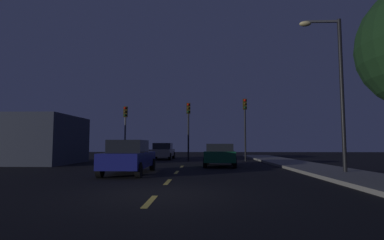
# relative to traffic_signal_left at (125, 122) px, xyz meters

# --- Properties ---
(ground_plane) EXTENTS (80.00, 80.00, 0.00)m
(ground_plane) POSITION_rel_traffic_signal_left_xyz_m (5.22, -9.38, -3.24)
(ground_plane) COLOR black
(sidewalk_curb_right) EXTENTS (3.00, 40.00, 0.15)m
(sidewalk_curb_right) POSITION_rel_traffic_signal_left_xyz_m (12.72, -9.38, -3.17)
(sidewalk_curb_right) COLOR gray
(sidewalk_curb_right) RESTS_ON ground_plane
(lane_stripe_nearest) EXTENTS (0.16, 1.60, 0.01)m
(lane_stripe_nearest) POSITION_rel_traffic_signal_left_xyz_m (5.22, -17.58, -3.24)
(lane_stripe_nearest) COLOR #EACC4C
(lane_stripe_nearest) RESTS_ON ground_plane
(lane_stripe_second) EXTENTS (0.16, 1.60, 0.01)m
(lane_stripe_second) POSITION_rel_traffic_signal_left_xyz_m (5.22, -13.78, -3.24)
(lane_stripe_second) COLOR #EACC4C
(lane_stripe_second) RESTS_ON ground_plane
(lane_stripe_third) EXTENTS (0.16, 1.60, 0.01)m
(lane_stripe_third) POSITION_rel_traffic_signal_left_xyz_m (5.22, -9.98, -3.24)
(lane_stripe_third) COLOR #EACC4C
(lane_stripe_third) RESTS_ON ground_plane
(lane_stripe_fourth) EXTENTS (0.16, 1.60, 0.01)m
(lane_stripe_fourth) POSITION_rel_traffic_signal_left_xyz_m (5.22, -6.18, -3.24)
(lane_stripe_fourth) COLOR #EACC4C
(lane_stripe_fourth) RESTS_ON ground_plane
(traffic_signal_left) EXTENTS (0.32, 0.38, 4.60)m
(traffic_signal_left) POSITION_rel_traffic_signal_left_xyz_m (0.00, 0.00, 0.00)
(traffic_signal_left) COLOR #4C4C51
(traffic_signal_left) RESTS_ON ground_plane
(traffic_signal_center) EXTENTS (0.32, 0.38, 4.88)m
(traffic_signal_center) POSITION_rel_traffic_signal_left_xyz_m (5.35, 0.00, 0.18)
(traffic_signal_center) COLOR black
(traffic_signal_center) RESTS_ON ground_plane
(traffic_signal_right) EXTENTS (0.32, 0.38, 5.22)m
(traffic_signal_right) POSITION_rel_traffic_signal_left_xyz_m (10.09, 0.00, 0.40)
(traffic_signal_right) COLOR black
(traffic_signal_right) RESTS_ON ground_plane
(car_stopped_ahead) EXTENTS (2.19, 4.18, 1.43)m
(car_stopped_ahead) POSITION_rel_traffic_signal_left_xyz_m (7.64, -5.76, -2.50)
(car_stopped_ahead) COLOR #0F4C2D
(car_stopped_ahead) RESTS_ON ground_plane
(car_adjacent_lane) EXTENTS (1.87, 4.47, 1.59)m
(car_adjacent_lane) POSITION_rel_traffic_signal_left_xyz_m (3.05, -10.87, -2.44)
(car_adjacent_lane) COLOR navy
(car_adjacent_lane) RESTS_ON ground_plane
(car_oncoming_far) EXTENTS (2.03, 4.17, 1.52)m
(car_oncoming_far) POSITION_rel_traffic_signal_left_xyz_m (2.78, 3.05, -2.47)
(car_oncoming_far) COLOR gray
(car_oncoming_far) RESTS_ON ground_plane
(street_lamp_right) EXTENTS (1.96, 0.36, 7.33)m
(street_lamp_right) POSITION_rel_traffic_signal_left_xyz_m (12.73, -10.97, 1.17)
(street_lamp_right) COLOR black
(street_lamp_right) RESTS_ON ground_plane
(storefront_left) EXTENTS (5.58, 6.02, 3.44)m
(storefront_left) POSITION_rel_traffic_signal_left_xyz_m (-5.57, -3.69, -1.52)
(storefront_left) COLOR #333847
(storefront_left) RESTS_ON ground_plane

